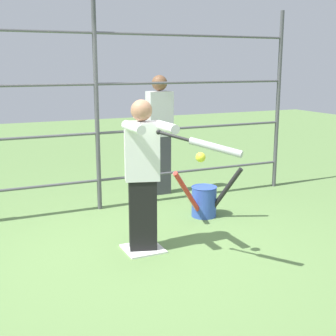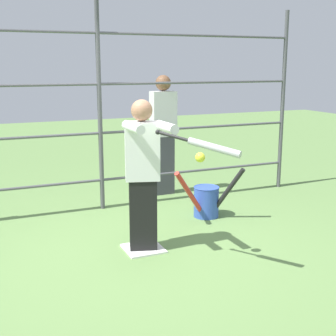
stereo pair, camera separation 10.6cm
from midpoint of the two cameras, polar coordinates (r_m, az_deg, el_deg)
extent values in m
plane|color=#608447|center=(5.08, -2.41, -9.89)|extent=(24.00, 24.00, 0.00)
cube|color=white|center=(5.08, -2.41, -9.79)|extent=(0.40, 0.40, 0.02)
cylinder|color=#4C4C51|center=(7.58, 14.20, 7.82)|extent=(0.06, 0.06, 2.73)
cylinder|color=#4C4C51|center=(6.25, -7.85, 7.15)|extent=(0.06, 0.06, 2.73)
cylinder|color=#4C4C51|center=(6.41, -7.59, -1.46)|extent=(5.86, 0.04, 0.04)
cylinder|color=#4C4C51|center=(6.29, -7.76, 4.24)|extent=(5.86, 0.04, 0.04)
cylinder|color=#4C4C51|center=(6.23, -7.93, 10.10)|extent=(5.86, 0.04, 0.04)
cylinder|color=#4C4C51|center=(6.23, -8.12, 16.01)|extent=(5.86, 0.04, 0.04)
cube|color=black|center=(4.95, -2.45, -5.77)|extent=(0.32, 0.26, 0.77)
cube|color=white|center=(4.78, -2.53, 2.07)|extent=(0.39, 0.29, 0.60)
sphere|color=#9E7051|center=(4.72, -2.58, 7.04)|extent=(0.22, 0.22, 0.22)
cylinder|color=white|center=(4.56, 0.40, 5.03)|extent=(0.09, 0.43, 0.09)
cylinder|color=white|center=(4.53, -3.60, 4.96)|extent=(0.09, 0.43, 0.09)
sphere|color=black|center=(4.35, -0.54, 4.40)|extent=(0.05, 0.05, 0.05)
cylinder|color=black|center=(4.28, 1.37, 3.88)|extent=(0.23, 0.28, 0.09)
cylinder|color=#B2B2B7|center=(4.12, 6.39, 2.48)|extent=(0.36, 0.43, 0.15)
sphere|color=yellow|center=(4.46, 4.62, 1.30)|extent=(0.10, 0.10, 0.10)
cylinder|color=#3351B2|center=(6.09, 5.19, -4.14)|extent=(0.32, 0.32, 0.39)
torus|color=#3351B2|center=(6.04, 5.22, -2.35)|extent=(0.33, 0.33, 0.01)
cylinder|color=#B2B2B7|center=(5.84, 3.23, -3.25)|extent=(0.50, 0.22, 0.66)
cylinder|color=black|center=(5.96, 7.67, -2.94)|extent=(0.35, 0.39, 0.67)
cylinder|color=red|center=(5.77, 3.30, -3.30)|extent=(0.57, 0.34, 0.69)
cube|color=#3F3F47|center=(7.09, -0.14, 0.36)|extent=(0.30, 0.18, 0.89)
cube|color=silver|center=(6.97, -0.15, 6.61)|extent=(0.37, 0.20, 0.66)
sphere|color=brown|center=(6.94, -0.15, 10.33)|extent=(0.23, 0.23, 0.23)
camera|label=1|loc=(0.05, -89.35, 0.14)|focal=50.00mm
camera|label=2|loc=(0.05, 90.65, -0.14)|focal=50.00mm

